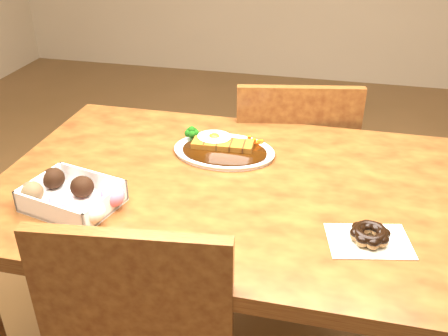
% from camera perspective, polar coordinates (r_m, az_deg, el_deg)
% --- Properties ---
extents(table, '(1.20, 0.80, 0.75)m').
position_cam_1_polar(table, '(1.34, 0.69, -5.22)').
color(table, '#471E0E').
rests_on(table, ground).
extents(chair_far, '(0.49, 0.49, 0.87)m').
position_cam_1_polar(chair_far, '(1.87, 7.57, -0.82)').
color(chair_far, '#471E0E').
rests_on(chair_far, ground).
extents(katsu_curry_plate, '(0.29, 0.21, 0.06)m').
position_cam_1_polar(katsu_curry_plate, '(1.42, -0.17, 2.27)').
color(katsu_curry_plate, white).
rests_on(katsu_curry_plate, table).
extents(donut_box, '(0.25, 0.20, 0.06)m').
position_cam_1_polar(donut_box, '(1.23, -16.98, -3.00)').
color(donut_box, white).
rests_on(donut_box, table).
extents(pon_de_ring, '(0.20, 0.16, 0.03)m').
position_cam_1_polar(pon_de_ring, '(1.11, 16.32, -7.34)').
color(pon_de_ring, silver).
rests_on(pon_de_ring, table).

